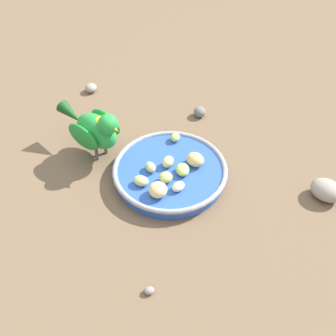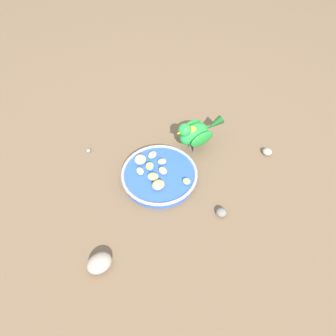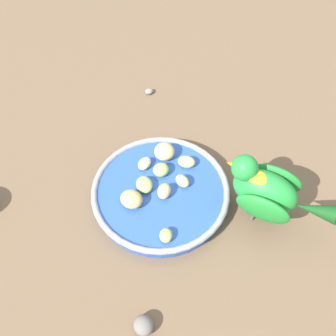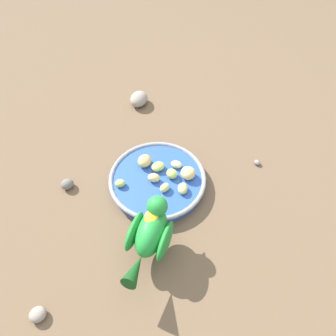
{
  "view_description": "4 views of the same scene",
  "coord_description": "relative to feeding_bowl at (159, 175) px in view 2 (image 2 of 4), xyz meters",
  "views": [
    {
      "loc": [
        -0.22,
        0.56,
        0.63
      ],
      "look_at": [
        0.02,
        0.02,
        0.05
      ],
      "focal_mm": 45.71,
      "sensor_mm": 36.0,
      "label": 1
    },
    {
      "loc": [
        -0.37,
        -0.37,
        0.7
      ],
      "look_at": [
        0.03,
        -0.02,
        0.06
      ],
      "focal_mm": 30.62,
      "sensor_mm": 36.0,
      "label": 2
    },
    {
      "loc": [
        0.1,
        -0.37,
        0.6
      ],
      "look_at": [
        0.03,
        0.03,
        0.05
      ],
      "focal_mm": 43.61,
      "sensor_mm": 36.0,
      "label": 3
    },
    {
      "loc": [
        0.46,
        0.04,
        0.61
      ],
      "look_at": [
        0.01,
        0.03,
        0.06
      ],
      "focal_mm": 32.83,
      "sensor_mm": 36.0,
      "label": 4
    }
  ],
  "objects": [
    {
      "name": "ground_plane",
      "position": [
        -0.02,
        -0.0,
        -0.02
      ],
      "size": [
        4.0,
        4.0,
        0.0
      ],
      "primitive_type": "plane",
      "color": "brown"
    },
    {
      "name": "feeding_bowl",
      "position": [
        0.0,
        0.0,
        0.0
      ],
      "size": [
        0.23,
        0.23,
        0.03
      ],
      "color": "#2D56B7",
      "rests_on": "ground_plane"
    },
    {
      "name": "apple_piece_0",
      "position": [
        0.01,
        -0.01,
        0.02
      ],
      "size": [
        0.02,
        0.03,
        0.02
      ],
      "primitive_type": "ellipsoid",
      "rotation": [
        0.0,
        0.0,
        4.62
      ],
      "color": "#E5C67F",
      "rests_on": "feeding_bowl"
    },
    {
      "name": "apple_piece_1",
      "position": [
        -0.03,
        0.0,
        0.02
      ],
      "size": [
        0.04,
        0.04,
        0.02
      ],
      "primitive_type": "ellipsoid",
      "rotation": [
        0.0,
        0.0,
        5.23
      ],
      "color": "#B2CC66",
      "rests_on": "feeding_bowl"
    },
    {
      "name": "apple_piece_2",
      "position": [
        0.03,
        0.02,
        0.02
      ],
      "size": [
        0.03,
        0.03,
        0.02
      ],
      "primitive_type": "ellipsoid",
      "rotation": [
        0.0,
        0.0,
        2.48
      ],
      "color": "#C6D17A",
      "rests_on": "feeding_bowl"
    },
    {
      "name": "apple_piece_3",
      "position": [
        0.03,
        0.06,
        0.02
      ],
      "size": [
        0.03,
        0.02,
        0.02
      ],
      "primitive_type": "ellipsoid",
      "rotation": [
        0.0,
        0.0,
        3.11
      ],
      "color": "#C6D17A",
      "rests_on": "feeding_bowl"
    },
    {
      "name": "apple_piece_4",
      "position": [
        -0.04,
        0.04,
        0.02
      ],
      "size": [
        0.03,
        0.03,
        0.02
      ],
      "primitive_type": "ellipsoid",
      "rotation": [
        0.0,
        0.0,
        1.21
      ],
      "color": "beige",
      "rests_on": "feeding_bowl"
    },
    {
      "name": "apple_piece_5",
      "position": [
        -0.04,
        -0.03,
        0.02
      ],
      "size": [
        0.05,
        0.04,
        0.03
      ],
      "primitive_type": "ellipsoid",
      "rotation": [
        0.0,
        0.0,
        5.94
      ],
      "color": "tan",
      "rests_on": "feeding_bowl"
    },
    {
      "name": "apple_piece_6",
      "position": [
        -0.01,
        0.03,
        0.02
      ],
      "size": [
        0.04,
        0.04,
        0.02
      ],
      "primitive_type": "ellipsoid",
      "rotation": [
        0.0,
        0.0,
        3.91
      ],
      "color": "#B2CC66",
      "rests_on": "feeding_bowl"
    },
    {
      "name": "apple_piece_7",
      "position": [
        -0.01,
        0.07,
        0.02
      ],
      "size": [
        0.04,
        0.04,
        0.03
      ],
      "primitive_type": "ellipsoid",
      "rotation": [
        0.0,
        0.0,
        2.89
      ],
      "color": "#E5C67F",
      "rests_on": "feeding_bowl"
    },
    {
      "name": "apple_piece_8",
      "position": [
        0.03,
        -0.09,
        0.02
      ],
      "size": [
        0.02,
        0.03,
        0.02
      ],
      "primitive_type": "ellipsoid",
      "rotation": [
        0.0,
        0.0,
        4.86
      ],
      "color": "#B2CC66",
      "rests_on": "feeding_bowl"
    },
    {
      "name": "parrot",
      "position": [
        0.17,
        -0.0,
        0.06
      ],
      "size": [
        0.18,
        0.1,
        0.13
      ],
      "rotation": [
        0.0,
        0.0,
        2.85
      ],
      "color": "#59544C",
      "rests_on": "ground_plane"
    },
    {
      "name": "rock_large",
      "position": [
        -0.3,
        -0.08,
        0.0
      ],
      "size": [
        0.07,
        0.07,
        0.04
      ],
      "primitive_type": "ellipsoid",
      "rotation": [
        0.0,
        0.0,
        2.88
      ],
      "color": "gray",
      "rests_on": "ground_plane"
    },
    {
      "name": "pebble_0",
      "position": [
        0.31,
        -0.2,
        -0.01
      ],
      "size": [
        0.04,
        0.04,
        0.02
      ],
      "primitive_type": "ellipsoid",
      "rotation": [
        0.0,
        0.0,
        1.91
      ],
      "color": "gray",
      "rests_on": "ground_plane"
    },
    {
      "name": "pebble_1",
      "position": [
        -0.07,
        0.25,
        -0.01
      ],
      "size": [
        0.02,
        0.02,
        0.01
      ],
      "primitive_type": "ellipsoid",
      "rotation": [
        0.0,
        0.0,
        3.7
      ],
      "color": "gray",
      "rests_on": "ground_plane"
    },
    {
      "name": "pebble_2",
      "position": [
        0.02,
        -0.22,
        -0.0
      ],
      "size": [
        0.04,
        0.04,
        0.02
      ],
      "primitive_type": "ellipsoid",
      "rotation": [
        0.0,
        0.0,
        5.44
      ],
      "color": "slate",
      "rests_on": "ground_plane"
    }
  ]
}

